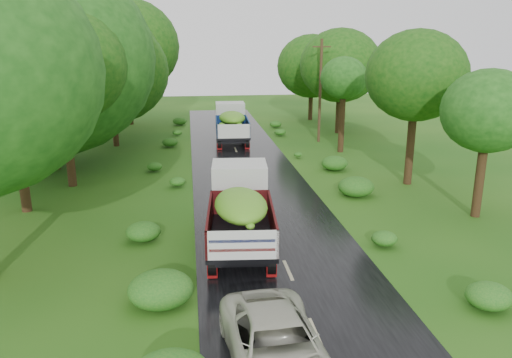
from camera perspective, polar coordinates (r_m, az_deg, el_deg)
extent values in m
plane|color=#164A0F|center=(14.73, 6.85, -17.22)|extent=(120.00, 120.00, 0.00)
cube|color=black|center=(19.00, 3.10, -9.07)|extent=(6.50, 80.00, 0.02)
cube|color=#BFB78C|center=(14.72, 6.86, -17.14)|extent=(0.12, 1.60, 0.00)
cube|color=#BFB78C|center=(18.11, 3.69, -10.35)|extent=(0.12, 1.60, 0.00)
cube|color=#BFB78C|center=(21.71, 1.63, -5.73)|extent=(0.12, 1.60, 0.00)
cube|color=#BFB78C|center=(25.42, 0.19, -2.44)|extent=(0.12, 1.60, 0.00)
cube|color=#BFB78C|center=(29.22, -0.88, 0.00)|extent=(0.12, 1.60, 0.00)
cube|color=#BFB78C|center=(33.06, -1.70, 1.88)|extent=(0.12, 1.60, 0.00)
cube|color=#BFB78C|center=(36.94, -2.35, 3.37)|extent=(0.12, 1.60, 0.00)
cube|color=#BFB78C|center=(40.84, -2.88, 4.58)|extent=(0.12, 1.60, 0.00)
cube|color=#BFB78C|center=(44.75, -3.32, 5.57)|extent=(0.12, 1.60, 0.00)
cube|color=#BFB78C|center=(48.68, -3.68, 6.40)|extent=(0.12, 1.60, 0.00)
cube|color=#BFB78C|center=(52.62, -4.00, 7.11)|extent=(0.12, 1.60, 0.00)
cube|color=black|center=(19.76, -1.77, -5.91)|extent=(2.32, 6.05, 0.29)
cylinder|color=black|center=(21.83, -4.54, -4.23)|extent=(0.38, 1.07, 1.05)
cylinder|color=black|center=(21.86, 0.82, -4.16)|extent=(0.38, 1.07, 1.05)
cylinder|color=black|center=(18.59, -4.86, -7.94)|extent=(0.38, 1.07, 1.05)
cylinder|color=black|center=(18.62, 1.47, -7.84)|extent=(0.38, 1.07, 1.05)
cylinder|color=black|center=(17.61, -4.99, -9.35)|extent=(0.38, 1.07, 1.05)
cylinder|color=black|center=(17.64, 1.72, -9.25)|extent=(0.38, 1.07, 1.05)
cube|color=maroon|center=(17.39, -5.02, -10.54)|extent=(0.36, 0.07, 0.47)
cube|color=maroon|center=(17.42, 1.81, -10.43)|extent=(0.36, 0.07, 0.47)
cube|color=silver|center=(21.61, -1.89, -0.76)|extent=(2.48, 2.19, 2.00)
cube|color=black|center=(18.65, -1.72, -6.51)|extent=(2.80, 4.71, 0.17)
cube|color=#4C0D0D|center=(18.45, -5.37, -4.87)|extent=(0.48, 4.51, 1.00)
cube|color=#4C0D0D|center=(18.49, 1.90, -4.78)|extent=(0.48, 4.51, 1.00)
cube|color=#4C0D0D|center=(20.52, -1.84, -2.65)|extent=(2.41, 0.29, 1.00)
cube|color=silver|center=(16.38, -1.60, -7.58)|extent=(2.41, 0.29, 1.00)
ellipsoid|color=#3B8C19|center=(18.22, -1.75, -2.99)|extent=(2.35, 3.96, 1.05)
cube|color=black|center=(39.46, -2.80, 5.17)|extent=(2.07, 6.05, 0.30)
cylinder|color=black|center=(41.59, -4.36, 5.47)|extent=(0.34, 1.07, 1.06)
cylinder|color=black|center=(41.68, -1.51, 5.53)|extent=(0.34, 1.07, 1.06)
cylinder|color=black|center=(38.12, -4.25, 4.52)|extent=(0.34, 1.07, 1.06)
cylinder|color=black|center=(38.21, -1.15, 4.59)|extent=(0.34, 1.07, 1.06)
cylinder|color=black|center=(37.06, -4.21, 4.19)|extent=(0.34, 1.07, 1.06)
cylinder|color=black|center=(37.15, -1.02, 4.26)|extent=(0.34, 1.07, 1.06)
cube|color=maroon|center=(36.75, -4.19, 3.72)|extent=(0.36, 0.06, 0.48)
cube|color=maroon|center=(36.85, -0.98, 3.79)|extent=(0.36, 0.06, 0.48)
cube|color=silver|center=(41.62, -2.97, 7.34)|extent=(2.42, 2.11, 2.02)
cube|color=black|center=(38.32, -2.72, 5.20)|extent=(2.62, 4.66, 0.17)
cube|color=navy|center=(38.18, -4.51, 6.03)|extent=(0.27, 4.57, 1.01)
cube|color=navy|center=(38.28, -0.96, 6.10)|extent=(0.27, 4.57, 1.01)
cube|color=navy|center=(40.42, -2.89, 6.61)|extent=(2.44, 0.18, 1.01)
cube|color=silver|center=(36.01, -2.56, 5.46)|extent=(2.44, 0.18, 1.01)
ellipsoid|color=#3B8C19|center=(38.11, -2.75, 7.01)|extent=(2.20, 3.91, 1.06)
imported|color=beige|center=(12.90, 2.37, -18.58)|extent=(2.62, 5.16, 1.40)
cylinder|color=#382616|center=(39.61, 7.34, 9.88)|extent=(0.26, 0.26, 7.93)
cube|color=#382616|center=(39.41, 7.52, 14.76)|extent=(1.38, 0.39, 0.10)
cylinder|color=black|center=(25.44, -25.64, 4.62)|extent=(0.46, 0.46, 7.46)
ellipsoid|color=#10470D|center=(25.12, -26.42, 10.97)|extent=(3.82, 3.82, 3.43)
cylinder|color=black|center=(29.00, -20.89, 6.40)|extent=(0.46, 0.46, 7.51)
ellipsoid|color=#10470D|center=(28.72, -21.46, 12.01)|extent=(3.71, 3.71, 3.34)
cylinder|color=black|center=(33.23, -22.49, 7.52)|extent=(0.47, 0.47, 7.73)
ellipsoid|color=#10470D|center=(32.99, -23.03, 12.56)|extent=(5.12, 5.12, 4.61)
cylinder|color=black|center=(39.25, -16.00, 8.22)|extent=(0.43, 0.43, 6.39)
ellipsoid|color=#10470D|center=(39.02, -16.28, 11.75)|extent=(4.12, 4.12, 3.71)
cylinder|color=black|center=(43.47, -16.52, 9.43)|extent=(0.45, 0.45, 7.23)
ellipsoid|color=#10470D|center=(43.28, -16.81, 13.04)|extent=(4.22, 4.22, 3.79)
cylinder|color=black|center=(48.97, -14.39, 10.81)|extent=(0.48, 0.48, 8.19)
ellipsoid|color=#10470D|center=(48.82, -14.65, 14.44)|extent=(4.42, 4.42, 3.98)
cylinder|color=black|center=(24.67, 24.45, 2.22)|extent=(0.41, 0.41, 5.59)
ellipsoid|color=#174B12|center=(24.31, 25.02, 7.08)|extent=(2.86, 2.86, 2.58)
cylinder|color=black|center=(28.90, 17.43, 6.04)|extent=(0.44, 0.44, 6.87)
ellipsoid|color=#174B12|center=(28.60, 17.87, 11.20)|extent=(3.30, 3.30, 2.97)
cylinder|color=black|center=(36.28, 9.83, 7.72)|extent=(0.42, 0.42, 6.02)
ellipsoid|color=#174B12|center=(36.04, 10.00, 11.32)|extent=(2.56, 2.56, 2.30)
cylinder|color=black|center=(43.71, 9.47, 9.43)|extent=(0.44, 0.44, 6.53)
ellipsoid|color=#174B12|center=(43.51, 9.62, 12.68)|extent=(3.70, 3.70, 3.33)
cylinder|color=black|center=(50.64, 6.31, 10.11)|extent=(0.42, 0.42, 6.01)
ellipsoid|color=#174B12|center=(50.47, 6.39, 12.70)|extent=(3.70, 3.70, 3.33)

